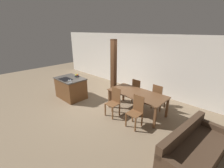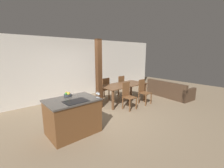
{
  "view_description": "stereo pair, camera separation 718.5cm",
  "coord_description": "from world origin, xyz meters",
  "px_view_note": "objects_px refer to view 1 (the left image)",
  "views": [
    {
      "loc": [
        4.24,
        -3.63,
        2.88
      ],
      "look_at": [
        0.6,
        0.2,
        0.95
      ],
      "focal_mm": 24.0,
      "sensor_mm": 36.0,
      "label": 1
    },
    {
      "loc": [
        -2.89,
        -3.84,
        2.06
      ],
      "look_at": [
        0.6,
        0.2,
        0.95
      ],
      "focal_mm": 24.0,
      "sensor_mm": 36.0,
      "label": 2
    }
  ],
  "objects_px": {
    "kitchen_island": "(71,88)",
    "dining_chair_far_right": "(158,97)",
    "dining_chair_near_left": "(114,101)",
    "dining_chair_far_left": "(137,90)",
    "wine_glass_near": "(69,80)",
    "dining_chair_near_right": "(136,111)",
    "wine_glass_middle": "(71,80)",
    "couch": "(194,150)",
    "dining_table": "(137,95)",
    "fruit_bowl": "(77,75)",
    "timber_post": "(114,72)"
  },
  "relations": [
    {
      "from": "kitchen_island",
      "to": "couch",
      "type": "height_order",
      "value": "kitchen_island"
    },
    {
      "from": "kitchen_island",
      "to": "dining_chair_far_left",
      "type": "distance_m",
      "value": 2.89
    },
    {
      "from": "wine_glass_middle",
      "to": "dining_chair_near_left",
      "type": "xyz_separation_m",
      "value": [
        1.79,
        0.56,
        -0.53
      ]
    },
    {
      "from": "dining_chair_far_right",
      "to": "dining_table",
      "type": "bearing_deg",
      "value": 56.87
    },
    {
      "from": "fruit_bowl",
      "to": "dining_chair_far_right",
      "type": "distance_m",
      "value": 3.54
    },
    {
      "from": "fruit_bowl",
      "to": "timber_post",
      "type": "xyz_separation_m",
      "value": [
        1.56,
        0.72,
        0.31
      ]
    },
    {
      "from": "dining_table",
      "to": "dining_chair_far_right",
      "type": "bearing_deg",
      "value": 56.87
    },
    {
      "from": "dining_chair_near_left",
      "to": "wine_glass_middle",
      "type": "bearing_deg",
      "value": -162.61
    },
    {
      "from": "wine_glass_middle",
      "to": "dining_chair_far_right",
      "type": "bearing_deg",
      "value": 36.12
    },
    {
      "from": "dining_table",
      "to": "timber_post",
      "type": "height_order",
      "value": "timber_post"
    },
    {
      "from": "kitchen_island",
      "to": "wine_glass_near",
      "type": "xyz_separation_m",
      "value": [
        0.57,
        -0.39,
        0.58
      ]
    },
    {
      "from": "wine_glass_near",
      "to": "dining_chair_near_right",
      "type": "bearing_deg",
      "value": 13.17
    },
    {
      "from": "wine_glass_near",
      "to": "wine_glass_middle",
      "type": "height_order",
      "value": "same"
    },
    {
      "from": "fruit_bowl",
      "to": "kitchen_island",
      "type": "bearing_deg",
      "value": -96.86
    },
    {
      "from": "dining_chair_near_right",
      "to": "dining_chair_far_left",
      "type": "height_order",
      "value": "same"
    },
    {
      "from": "dining_table",
      "to": "dining_chair_near_left",
      "type": "distance_m",
      "value": 0.86
    },
    {
      "from": "kitchen_island",
      "to": "wine_glass_middle",
      "type": "bearing_deg",
      "value": -28.7
    },
    {
      "from": "fruit_bowl",
      "to": "wine_glass_near",
      "type": "distance_m",
      "value": 0.88
    },
    {
      "from": "dining_table",
      "to": "couch",
      "type": "height_order",
      "value": "dining_table"
    },
    {
      "from": "couch",
      "to": "fruit_bowl",
      "type": "bearing_deg",
      "value": 93.43
    },
    {
      "from": "wine_glass_middle",
      "to": "dining_chair_near_right",
      "type": "relative_size",
      "value": 0.16
    },
    {
      "from": "dining_chair_near_right",
      "to": "timber_post",
      "type": "xyz_separation_m",
      "value": [
        -1.68,
        0.79,
        0.76
      ]
    },
    {
      "from": "dining_chair_far_left",
      "to": "dining_chair_far_right",
      "type": "distance_m",
      "value": 0.93
    },
    {
      "from": "dining_chair_near_right",
      "to": "timber_post",
      "type": "bearing_deg",
      "value": 154.92
    },
    {
      "from": "wine_glass_near",
      "to": "dining_chair_far_right",
      "type": "bearing_deg",
      "value": 37.15
    },
    {
      "from": "dining_table",
      "to": "timber_post",
      "type": "xyz_separation_m",
      "value": [
        -1.22,
        0.08,
        0.6
      ]
    },
    {
      "from": "kitchen_island",
      "to": "dining_table",
      "type": "distance_m",
      "value": 2.98
    },
    {
      "from": "kitchen_island",
      "to": "dining_chair_far_left",
      "type": "xyz_separation_m",
      "value": [
        2.35,
        1.67,
        0.06
      ]
    },
    {
      "from": "dining_chair_near_left",
      "to": "timber_post",
      "type": "relative_size",
      "value": 0.39
    },
    {
      "from": "kitchen_island",
      "to": "timber_post",
      "type": "relative_size",
      "value": 0.5
    },
    {
      "from": "dining_chair_far_right",
      "to": "timber_post",
      "type": "bearing_deg",
      "value": 20.68
    },
    {
      "from": "kitchen_island",
      "to": "dining_chair_far_right",
      "type": "bearing_deg",
      "value": 27.01
    },
    {
      "from": "fruit_bowl",
      "to": "dining_chair_far_right",
      "type": "xyz_separation_m",
      "value": [
        3.24,
        1.35,
        -0.45
      ]
    },
    {
      "from": "dining_chair_near_left",
      "to": "dining_chair_far_left",
      "type": "distance_m",
      "value": 1.42
    },
    {
      "from": "kitchen_island",
      "to": "dining_chair_far_right",
      "type": "distance_m",
      "value": 3.68
    },
    {
      "from": "dining_chair_near_right",
      "to": "dining_chair_near_left",
      "type": "bearing_deg",
      "value": 180.0
    },
    {
      "from": "dining_chair_near_right",
      "to": "dining_chair_far_right",
      "type": "height_order",
      "value": "same"
    },
    {
      "from": "kitchen_island",
      "to": "dining_chair_near_right",
      "type": "distance_m",
      "value": 3.29
    },
    {
      "from": "wine_glass_middle",
      "to": "couch",
      "type": "bearing_deg",
      "value": 4.92
    },
    {
      "from": "kitchen_island",
      "to": "dining_chair_near_left",
      "type": "height_order",
      "value": "dining_chair_near_left"
    },
    {
      "from": "wine_glass_middle",
      "to": "dining_chair_near_left",
      "type": "relative_size",
      "value": 0.16
    },
    {
      "from": "fruit_bowl",
      "to": "dining_chair_far_left",
      "type": "bearing_deg",
      "value": 30.26
    },
    {
      "from": "fruit_bowl",
      "to": "dining_table",
      "type": "bearing_deg",
      "value": 12.95
    },
    {
      "from": "wine_glass_middle",
      "to": "timber_post",
      "type": "bearing_deg",
      "value": 52.49
    },
    {
      "from": "wine_glass_near",
      "to": "timber_post",
      "type": "height_order",
      "value": "timber_post"
    },
    {
      "from": "timber_post",
      "to": "fruit_bowl",
      "type": "bearing_deg",
      "value": -155.38
    },
    {
      "from": "dining_chair_far_left",
      "to": "couch",
      "type": "height_order",
      "value": "dining_chair_far_left"
    },
    {
      "from": "kitchen_island",
      "to": "fruit_bowl",
      "type": "distance_m",
      "value": 0.6
    },
    {
      "from": "kitchen_island",
      "to": "dining_chair_far_right",
      "type": "relative_size",
      "value": 1.28
    },
    {
      "from": "wine_glass_middle",
      "to": "dining_chair_far_right",
      "type": "relative_size",
      "value": 0.16
    }
  ]
}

